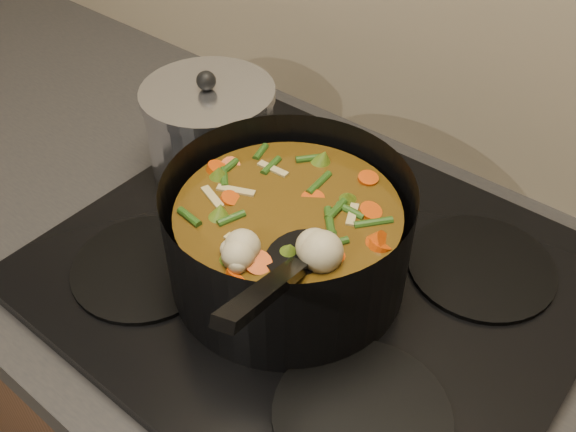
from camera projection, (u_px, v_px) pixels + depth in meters
The scene contains 3 objects.
stovetop at pixel (313, 273), 0.79m from camera, with size 0.62×0.54×0.03m.
stockpot at pixel (288, 237), 0.74m from camera, with size 0.31×0.37×0.21m.
saucepan at pixel (211, 128), 0.90m from camera, with size 0.18×0.18×0.15m.
Camera 1 is at (0.32, 1.49, 1.51)m, focal length 40.00 mm.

